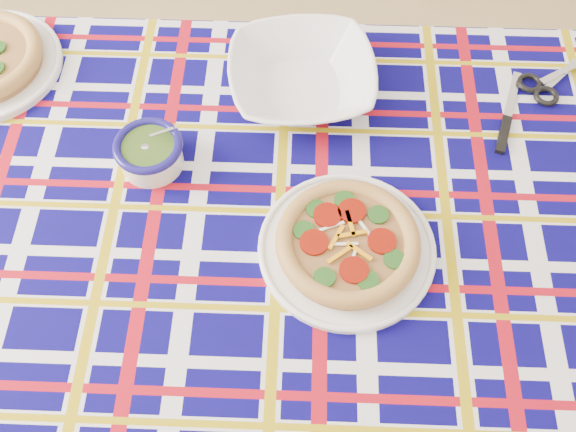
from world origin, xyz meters
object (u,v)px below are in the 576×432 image
(main_focaccia_plate, at_px, (348,242))
(pesto_bowl, at_px, (149,151))
(serving_bowl, at_px, (302,78))
(dining_table, at_px, (239,254))

(main_focaccia_plate, xyz_separation_m, pesto_bowl, (-0.38, 0.07, 0.01))
(pesto_bowl, height_order, serving_bowl, pesto_bowl)
(dining_table, bearing_deg, main_focaccia_plate, -8.32)
(dining_table, distance_m, pesto_bowl, 0.24)
(main_focaccia_plate, bearing_deg, dining_table, -173.17)
(main_focaccia_plate, distance_m, pesto_bowl, 0.39)
(main_focaccia_plate, height_order, serving_bowl, serving_bowl)
(pesto_bowl, bearing_deg, dining_table, -25.56)
(main_focaccia_plate, relative_size, serving_bowl, 1.09)
(dining_table, relative_size, pesto_bowl, 14.70)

